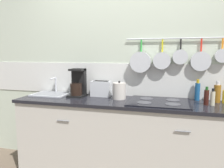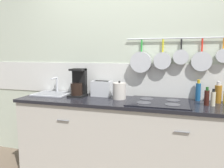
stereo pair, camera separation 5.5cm
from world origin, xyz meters
name	(u,v)px [view 2 (the right image)]	position (x,y,z in m)	size (l,w,h in m)	color
wall_back	(131,67)	(0.00, 0.33, 1.27)	(7.20, 0.16, 2.60)	#B2BCA8
cabinet_base	(124,142)	(0.00, 0.00, 0.44)	(2.44, 0.57, 0.88)	#B7B2A8
countertop	(125,102)	(0.00, 0.00, 0.90)	(2.48, 0.59, 0.03)	black
sink_basin	(52,93)	(-0.98, 0.12, 0.94)	(0.44, 0.33, 0.21)	#B7BABF
coffee_maker	(78,85)	(-0.61, 0.10, 1.06)	(0.19, 0.20, 0.34)	black
toaster	(102,89)	(-0.34, 0.19, 1.01)	(0.26, 0.14, 0.19)	#B7BABF
kettle	(119,91)	(-0.08, 0.08, 1.01)	(0.15, 0.15, 0.21)	beige
cooktop	(159,102)	(0.37, 0.01, 0.93)	(0.64, 0.53, 0.01)	black
bottle_hot_sauce	(198,91)	(0.78, 0.24, 1.02)	(0.05, 0.05, 0.24)	navy
bottle_dish_soap	(207,97)	(0.84, 0.02, 1.00)	(0.05, 0.05, 0.19)	#33140F
bottle_sesame_oil	(213,98)	(0.90, 0.02, 1.00)	(0.04, 0.04, 0.17)	#BFB799
bottle_cooking_wine	(218,93)	(0.97, 0.19, 1.02)	(0.07, 0.07, 0.23)	#8C5919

